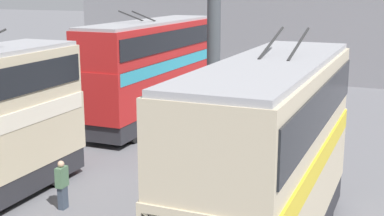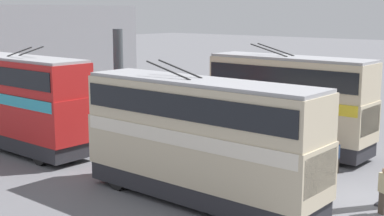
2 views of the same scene
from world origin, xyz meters
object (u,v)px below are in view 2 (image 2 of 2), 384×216
at_px(bus_left_near, 289,98).
at_px(person_by_left_row, 337,156).
at_px(person_by_right_row, 199,160).
at_px(person_aisle_foreground, 384,189).
at_px(bus_right_near, 199,134).
at_px(bus_right_far, 13,96).

bearing_deg(bus_left_near, person_by_left_row, 152.22).
bearing_deg(bus_left_near, person_by_right_row, 84.23).
distance_m(bus_left_near, person_aisle_foreground, 9.61).
distance_m(bus_left_near, person_by_left_row, 4.79).
relative_size(bus_left_near, bus_right_near, 0.87).
height_order(person_by_left_row, person_aisle_foreground, person_aisle_foreground).
bearing_deg(bus_left_near, bus_right_near, 98.48).
bearing_deg(person_aisle_foreground, bus_right_near, 150.20).
bearing_deg(person_by_left_row, bus_right_far, -173.46).
xyz_separation_m(person_aisle_foreground, person_by_right_row, (8.14, 1.02, -0.14)).
relative_size(bus_right_near, bus_right_far, 0.96).
height_order(bus_left_near, bus_right_near, bus_left_near).
xyz_separation_m(bus_right_near, person_by_left_row, (-2.42, -7.27, -2.01)).
xyz_separation_m(bus_left_near, person_aisle_foreground, (-7.45, 5.75, -1.96)).
bearing_deg(bus_right_far, bus_left_near, -141.94).
xyz_separation_m(bus_right_near, person_by_right_row, (2.07, -2.49, -1.98)).
bearing_deg(bus_right_far, person_aisle_foreground, -169.67).
bearing_deg(person_by_right_row, bus_right_far, 100.32).
distance_m(person_by_left_row, person_by_right_row, 6.55).
bearing_deg(person_aisle_foreground, bus_left_near, 82.45).
relative_size(bus_left_near, bus_right_far, 0.83).
height_order(person_aisle_foreground, person_by_right_row, person_aisle_foreground).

